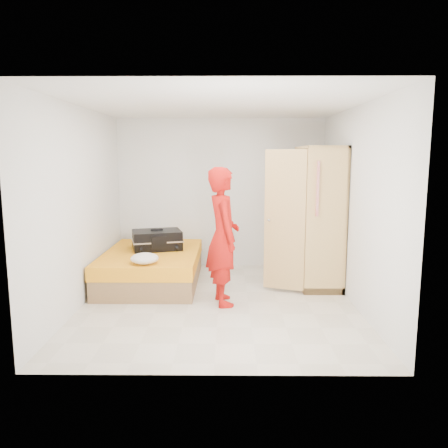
{
  "coord_description": "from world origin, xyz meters",
  "views": [
    {
      "loc": [
        0.12,
        -5.68,
        1.96
      ],
      "look_at": [
        0.07,
        0.45,
        1.0
      ],
      "focal_mm": 35.0,
      "sensor_mm": 36.0,
      "label": 1
    }
  ],
  "objects_px": {
    "bed": "(152,267)",
    "person": "(223,236)",
    "wardrobe": "(315,220)",
    "suitcase": "(157,240)",
    "round_cushion": "(145,258)"
  },
  "relations": [
    {
      "from": "person",
      "to": "bed",
      "type": "bearing_deg",
      "value": 36.98
    },
    {
      "from": "bed",
      "to": "round_cushion",
      "type": "bearing_deg",
      "value": -87.3
    },
    {
      "from": "bed",
      "to": "person",
      "type": "xyz_separation_m",
      "value": [
        1.11,
        -0.93,
        0.66
      ]
    },
    {
      "from": "person",
      "to": "suitcase",
      "type": "relative_size",
      "value": 2.06
    },
    {
      "from": "suitcase",
      "to": "round_cushion",
      "type": "relative_size",
      "value": 2.3
    },
    {
      "from": "wardrobe",
      "to": "round_cushion",
      "type": "xyz_separation_m",
      "value": [
        -2.47,
        -0.74,
        -0.43
      ]
    },
    {
      "from": "bed",
      "to": "person",
      "type": "distance_m",
      "value": 1.59
    },
    {
      "from": "wardrobe",
      "to": "suitcase",
      "type": "xyz_separation_m",
      "value": [
        -2.45,
        0.21,
        -0.35
      ]
    },
    {
      "from": "round_cushion",
      "to": "wardrobe",
      "type": "bearing_deg",
      "value": 16.78
    },
    {
      "from": "person",
      "to": "suitcase",
      "type": "height_order",
      "value": "person"
    },
    {
      "from": "round_cushion",
      "to": "suitcase",
      "type": "bearing_deg",
      "value": 88.89
    },
    {
      "from": "bed",
      "to": "wardrobe",
      "type": "relative_size",
      "value": 0.96
    },
    {
      "from": "wardrobe",
      "to": "suitcase",
      "type": "height_order",
      "value": "wardrobe"
    },
    {
      "from": "person",
      "to": "suitcase",
      "type": "bearing_deg",
      "value": 30.66
    },
    {
      "from": "bed",
      "to": "person",
      "type": "bearing_deg",
      "value": -40.07
    }
  ]
}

